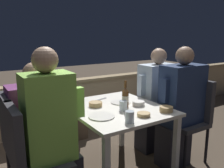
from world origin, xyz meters
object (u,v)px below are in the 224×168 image
object	(u,v)px
person_purple_stripe	(42,128)
beer_bottle	(125,98)
person_navy_jumper	(180,107)
chair_left_far	(19,136)
chair_right_near	(191,112)
chair_left_near	(28,153)
person_green_blouse	(53,132)
person_blue_shirt	(155,100)
chair_right_far	(166,103)

from	to	relation	value
person_purple_stripe	beer_bottle	size ratio (longest dim) A/B	4.37
beer_bottle	person_navy_jumper	bearing A→B (deg)	-13.30
person_purple_stripe	chair_left_far	bearing A→B (deg)	-180.00
chair_left_far	chair_right_near	bearing A→B (deg)	-11.58
chair_left_near	chair_right_near	xyz separation A→B (m)	(1.77, -0.01, 0.00)
person_navy_jumper	chair_right_near	bearing A→B (deg)	0.00
chair_left_near	person_purple_stripe	bearing A→B (deg)	59.81
person_purple_stripe	beer_bottle	distance (m)	0.82
person_purple_stripe	person_green_blouse	bearing A→B (deg)	-91.25
chair_right_near	person_blue_shirt	bearing A→B (deg)	112.31
beer_bottle	chair_left_near	bearing A→B (deg)	-172.30
chair_left_far	person_navy_jumper	size ratio (longest dim) A/B	0.72
person_green_blouse	person_navy_jumper	distance (m)	1.38
beer_bottle	chair_right_far	bearing A→B (deg)	17.75
person_blue_shirt	beer_bottle	world-z (taller)	person_blue_shirt
chair_right_near	person_blue_shirt	xyz separation A→B (m)	(-0.17, 0.41, 0.07)
chair_right_near	person_navy_jumper	world-z (taller)	person_navy_jumper
person_purple_stripe	person_blue_shirt	size ratio (longest dim) A/B	0.95
chair_left_far	beer_bottle	world-z (taller)	beer_bottle
chair_right_near	chair_left_far	bearing A→B (deg)	168.42
person_navy_jumper	person_green_blouse	bearing A→B (deg)	179.42
person_green_blouse	chair_right_near	xyz separation A→B (m)	(1.58, -0.01, -0.12)
chair_left_near	chair_right_far	distance (m)	1.84
beer_bottle	person_green_blouse	bearing A→B (deg)	-170.38
chair_left_near	beer_bottle	size ratio (longest dim) A/B	3.42
person_green_blouse	person_navy_jumper	xyz separation A→B (m)	(1.38, -0.01, -0.03)
chair_right_far	chair_left_near	bearing A→B (deg)	-167.54
person_green_blouse	chair_right_near	distance (m)	1.58
chair_right_near	person_navy_jumper	bearing A→B (deg)	-180.00
person_blue_shirt	chair_right_far	bearing A→B (deg)	-0.00
person_purple_stripe	chair_right_far	size ratio (longest dim) A/B	1.28
chair_left_near	chair_left_far	distance (m)	0.35
person_navy_jumper	chair_right_far	bearing A→B (deg)	61.39
chair_right_near	chair_right_far	world-z (taller)	same
person_green_blouse	chair_right_near	size ratio (longest dim) A/B	1.44
chair_left_far	chair_right_near	xyz separation A→B (m)	(1.77, -0.36, 0.00)
chair_right_far	beer_bottle	distance (m)	0.91
chair_left_far	beer_bottle	xyz separation A→B (m)	(0.96, -0.22, 0.25)
chair_right_near	person_green_blouse	bearing A→B (deg)	179.49
person_navy_jumper	person_blue_shirt	bearing A→B (deg)	86.23
chair_left_far	beer_bottle	bearing A→B (deg)	-12.77
chair_left_near	beer_bottle	bearing A→B (deg)	7.70
person_blue_shirt	beer_bottle	size ratio (longest dim) A/B	4.62
person_blue_shirt	person_green_blouse	bearing A→B (deg)	-164.22
chair_right_far	person_green_blouse	bearing A→B (deg)	-166.08
chair_right_near	chair_left_near	bearing A→B (deg)	179.54
person_navy_jumper	beer_bottle	size ratio (longest dim) A/B	4.77
person_purple_stripe	chair_right_far	xyz separation A→B (m)	(1.60, 0.05, -0.03)
chair_right_near	beer_bottle	distance (m)	0.86
person_purple_stripe	beer_bottle	world-z (taller)	person_purple_stripe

